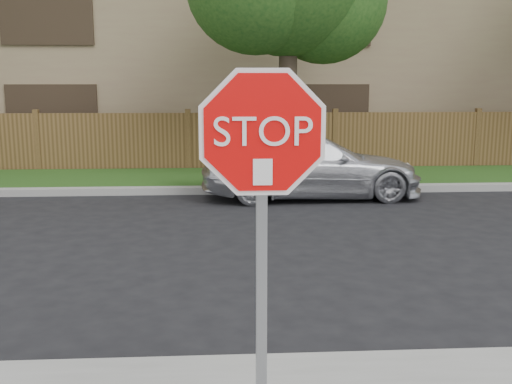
{
  "coord_description": "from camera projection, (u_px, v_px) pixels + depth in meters",
  "views": [
    {
      "loc": [
        0.85,
        -4.85,
        2.43
      ],
      "look_at": [
        1.09,
        -0.9,
        1.7
      ],
      "focal_mm": 42.0,
      "sensor_mm": 36.0,
      "label": 1
    }
  ],
  "objects": [
    {
      "name": "grass_strip",
      "position": [
        186.0,
        179.0,
        14.76
      ],
      "size": [
        70.0,
        3.0,
        0.12
      ],
      "primitive_type": "cube",
      "color": "#1E4714",
      "rests_on": "ground"
    },
    {
      "name": "sedan_right",
      "position": [
        311.0,
        166.0,
        12.65
      ],
      "size": [
        4.7,
        2.05,
        1.35
      ],
      "primitive_type": "imported",
      "rotation": [
        0.0,
        0.0,
        1.61
      ],
      "color": "silver",
      "rests_on": "ground"
    },
    {
      "name": "apartment_building",
      "position": [
        195.0,
        50.0,
        21.19
      ],
      "size": [
        35.2,
        9.2,
        7.2
      ],
      "color": "#93795B",
      "rests_on": "ground"
    },
    {
      "name": "far_curb",
      "position": [
        182.0,
        190.0,
        13.14
      ],
      "size": [
        70.0,
        0.3,
        0.15
      ],
      "primitive_type": "cube",
      "color": "gray",
      "rests_on": "ground"
    },
    {
      "name": "stop_sign",
      "position": [
        262.0,
        188.0,
        3.43
      ],
      "size": [
        1.01,
        0.13,
        2.55
      ],
      "color": "gray",
      "rests_on": "sidewalk_near"
    },
    {
      "name": "ground",
      "position": [
        123.0,
        368.0,
        5.15
      ],
      "size": [
        90.0,
        90.0,
        0.0
      ],
      "primitive_type": "plane",
      "color": "black",
      "rests_on": "ground"
    },
    {
      "name": "fence",
      "position": [
        188.0,
        143.0,
        16.19
      ],
      "size": [
        70.0,
        0.12,
        1.6
      ],
      "primitive_type": "cube",
      "color": "#4F381C",
      "rests_on": "ground"
    }
  ]
}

